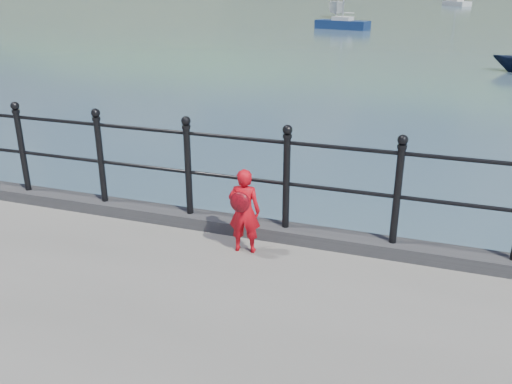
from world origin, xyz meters
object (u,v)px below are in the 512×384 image
at_px(child, 244,210).
at_px(sailboat_port, 342,25).
at_px(sailboat_deep, 457,4).
at_px(launch_white, 337,9).
at_px(railing, 236,165).

bearing_deg(child, sailboat_port, -89.28).
height_order(sailboat_deep, sailboat_port, sailboat_deep).
bearing_deg(launch_white, sailboat_deep, 58.20).
xyz_separation_m(sailboat_deep, sailboat_port, (-8.88, -48.49, -0.00)).
relative_size(child, sailboat_port, 0.14).
relative_size(railing, sailboat_port, 2.72).
height_order(launch_white, sailboat_port, sailboat_port).
bearing_deg(launch_white, railing, -91.50).
bearing_deg(sailboat_port, sailboat_deep, 95.74).
xyz_separation_m(railing, sailboat_deep, (2.58, 89.15, -1.48)).
bearing_deg(railing, sailboat_deep, 88.34).
relative_size(railing, child, 19.10).
relative_size(launch_white, sailboat_port, 0.69).
height_order(launch_white, sailboat_deep, sailboat_deep).
distance_m(sailboat_deep, sailboat_port, 49.29).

